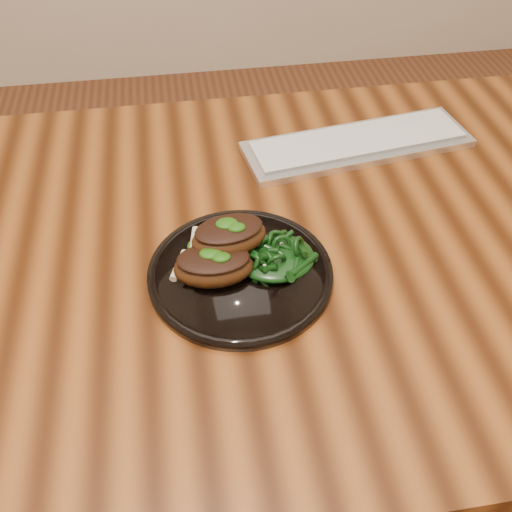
{
  "coord_description": "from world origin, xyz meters",
  "views": [
    {
      "loc": [
        -0.05,
        -0.58,
        1.3
      ],
      "look_at": [
        0.03,
        -0.06,
        0.78
      ],
      "focal_mm": 40.0,
      "sensor_mm": 36.0,
      "label": 1
    }
  ],
  "objects": [
    {
      "name": "desk",
      "position": [
        0.0,
        0.0,
        0.67
      ],
      "size": [
        1.6,
        0.8,
        0.75
      ],
      "color": "#361706",
      "rests_on": "ground"
    },
    {
      "name": "plate",
      "position": [
        0.01,
        -0.07,
        0.76
      ],
      "size": [
        0.24,
        0.24,
        0.01
      ],
      "color": "black",
      "rests_on": "desk"
    },
    {
      "name": "lamb_chop_front",
      "position": [
        -0.03,
        -0.08,
        0.79
      ],
      "size": [
        0.11,
        0.08,
        0.05
      ],
      "color": "#3D1F0B",
      "rests_on": "plate"
    },
    {
      "name": "lamb_chop_back",
      "position": [
        -0.0,
        -0.04,
        0.8
      ],
      "size": [
        0.11,
        0.08,
        0.04
      ],
      "color": "#3D1F0B",
      "rests_on": "plate"
    },
    {
      "name": "herb_smear",
      "position": [
        -0.02,
        -0.02,
        0.77
      ],
      "size": [
        0.07,
        0.05,
        0.0
      ],
      "primitive_type": "ellipsoid",
      "color": "#114006",
      "rests_on": "plate"
    },
    {
      "name": "greens_heap",
      "position": [
        0.06,
        -0.06,
        0.78
      ],
      "size": [
        0.1,
        0.1,
        0.04
      ],
      "color": "black",
      "rests_on": "plate"
    },
    {
      "name": "keyboard",
      "position": [
        0.25,
        0.2,
        0.76
      ],
      "size": [
        0.4,
        0.17,
        0.02
      ],
      "color": "silver",
      "rests_on": "desk"
    }
  ]
}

